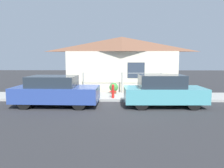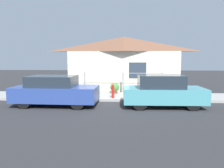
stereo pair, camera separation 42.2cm
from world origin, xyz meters
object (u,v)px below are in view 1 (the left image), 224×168
at_px(car_left, 56,91).
at_px(potted_plant_near_hydrant, 114,88).
at_px(fire_hydrant, 113,91).
at_px(car_right, 163,91).
at_px(potted_plant_by_fence, 77,88).

height_order(car_left, potted_plant_near_hydrant, car_left).
height_order(car_left, fire_hydrant, car_left).
bearing_deg(car_left, fire_hydrant, 29.75).
distance_m(car_right, fire_hydrant, 2.80).
distance_m(fire_hydrant, potted_plant_near_hydrant, 1.46).
bearing_deg(car_left, potted_plant_by_fence, 81.60).
relative_size(car_left, car_right, 1.07).
height_order(potted_plant_near_hydrant, potted_plant_by_fence, potted_plant_near_hydrant).
relative_size(car_right, potted_plant_near_hydrant, 5.72).
bearing_deg(potted_plant_by_fence, fire_hydrant, -30.84).
xyz_separation_m(car_right, fire_hydrant, (-2.39, 1.45, -0.22)).
distance_m(car_right, potted_plant_near_hydrant, 3.76).
xyz_separation_m(car_right, potted_plant_by_fence, (-4.60, 2.77, -0.27)).
height_order(car_left, potted_plant_by_fence, car_left).
xyz_separation_m(car_left, potted_plant_near_hydrant, (2.72, 2.91, -0.23)).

